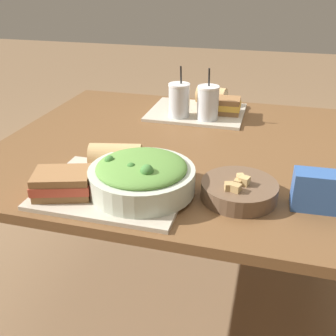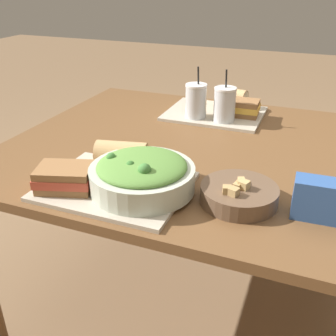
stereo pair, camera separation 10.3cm
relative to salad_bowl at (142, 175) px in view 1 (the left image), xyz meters
name	(u,v)px [view 1 (the left image)]	position (x,y,z in m)	size (l,w,h in m)	color
ground_plane	(190,297)	(0.07, 0.37, -0.77)	(12.00, 12.00, 0.00)	#846647
dining_table	(194,165)	(0.07, 0.37, -0.14)	(1.35, 1.10, 0.71)	brown
tray_near	(114,189)	(-0.08, -0.01, -0.05)	(0.39, 0.31, 0.01)	#BCB29E
tray_far	(197,112)	(0.01, 0.70, -0.05)	(0.39, 0.31, 0.01)	#BCB29E
salad_bowl	(142,175)	(0.00, 0.00, 0.00)	(0.28, 0.28, 0.11)	beige
soup_bowl	(239,190)	(0.25, 0.05, -0.03)	(0.20, 0.20, 0.07)	brown
sandwich_near	(63,183)	(-0.20, -0.07, -0.01)	(0.18, 0.15, 0.06)	olive
baguette_near	(116,156)	(-0.12, 0.11, -0.01)	(0.17, 0.11, 0.08)	tan
sandwich_far	(221,105)	(0.11, 0.70, -0.01)	(0.16, 0.10, 0.06)	olive
baguette_far	(212,96)	(0.05, 0.81, -0.01)	(0.14, 0.10, 0.08)	tan
drink_cup_dark	(179,101)	(-0.05, 0.61, 0.02)	(0.09, 0.09, 0.20)	silver
drink_cup_red	(207,104)	(0.07, 0.61, 0.02)	(0.09, 0.09, 0.20)	silver
chip_bag	(322,191)	(0.46, 0.05, -0.01)	(0.15, 0.07, 0.10)	#335BA3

